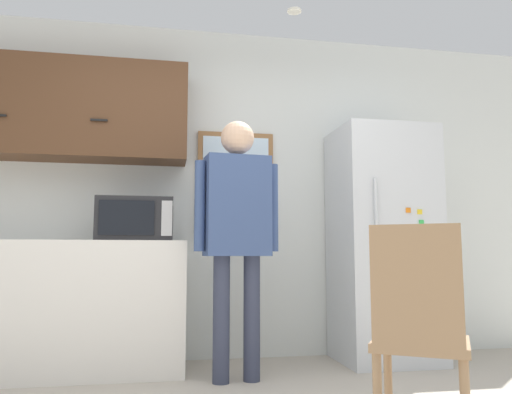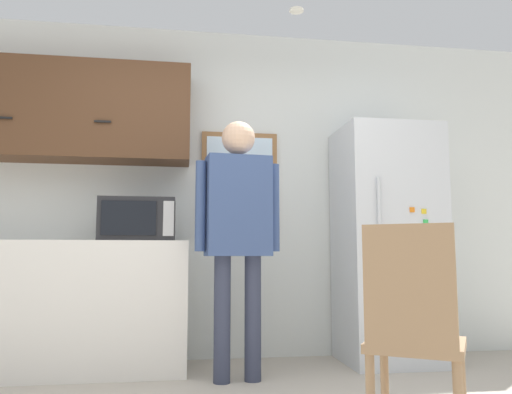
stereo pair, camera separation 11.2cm
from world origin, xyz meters
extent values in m
cube|color=silver|center=(0.00, 2.08, 1.35)|extent=(6.00, 0.06, 2.70)
cube|color=silver|center=(-1.22, 1.73, 0.46)|extent=(1.97, 0.63, 0.92)
cube|color=#51331E|center=(-1.22, 1.88, 1.91)|extent=(1.97, 0.34, 0.76)
cube|color=black|center=(-1.56, 1.70, 1.80)|extent=(0.12, 0.01, 0.01)
cube|color=black|center=(-0.87, 1.70, 1.80)|extent=(0.12, 0.01, 0.01)
cube|color=#232326|center=(-0.59, 1.64, 1.07)|extent=(0.52, 0.38, 0.30)
cube|color=black|center=(-0.64, 1.44, 1.07)|extent=(0.36, 0.01, 0.23)
cube|color=#B2B2B2|center=(-0.37, 1.44, 1.07)|extent=(0.07, 0.01, 0.24)
cylinder|color=#33384C|center=(-0.01, 1.31, 0.41)|extent=(0.11, 0.11, 0.81)
cylinder|color=#33384C|center=(0.20, 1.33, 0.41)|extent=(0.11, 0.11, 0.81)
cube|color=#384C7A|center=(0.09, 1.32, 1.15)|extent=(0.45, 0.26, 0.67)
sphere|color=#D8AD8C|center=(0.09, 1.32, 1.61)|extent=(0.23, 0.23, 0.23)
cylinder|color=#384C7A|center=(-0.16, 1.29, 1.14)|extent=(0.07, 0.07, 0.60)
cylinder|color=#384C7A|center=(0.35, 1.34, 1.14)|extent=(0.07, 0.07, 0.60)
cube|color=silver|center=(1.32, 1.72, 0.91)|extent=(0.74, 0.64, 1.82)
cylinder|color=silver|center=(1.12, 1.37, 1.06)|extent=(0.02, 0.02, 0.64)
cube|color=orange|center=(1.37, 1.39, 1.15)|extent=(0.04, 0.01, 0.04)
cube|color=yellow|center=(1.47, 1.39, 1.13)|extent=(0.04, 0.01, 0.04)
cube|color=green|center=(1.48, 1.39, 1.06)|extent=(0.04, 0.01, 0.04)
cube|color=#997551|center=(0.77, 0.15, 0.42)|extent=(0.56, 0.56, 0.04)
cylinder|color=#997551|center=(1.01, 0.20, 0.20)|extent=(0.04, 0.04, 0.40)
cylinder|color=#997551|center=(0.71, 0.39, 0.20)|extent=(0.04, 0.04, 0.40)
cube|color=#997551|center=(0.67, -0.01, 0.69)|extent=(0.34, 0.24, 0.51)
cube|color=olive|center=(0.18, 2.04, 1.40)|extent=(0.63, 0.04, 0.87)
cube|color=silver|center=(0.18, 2.02, 1.40)|extent=(0.55, 0.01, 0.79)
cylinder|color=white|center=(0.56, 1.53, 2.68)|extent=(0.11, 0.11, 0.01)
camera|label=1|loc=(-0.39, -1.99, 0.82)|focal=35.00mm
camera|label=2|loc=(-0.28, -2.01, 0.82)|focal=35.00mm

